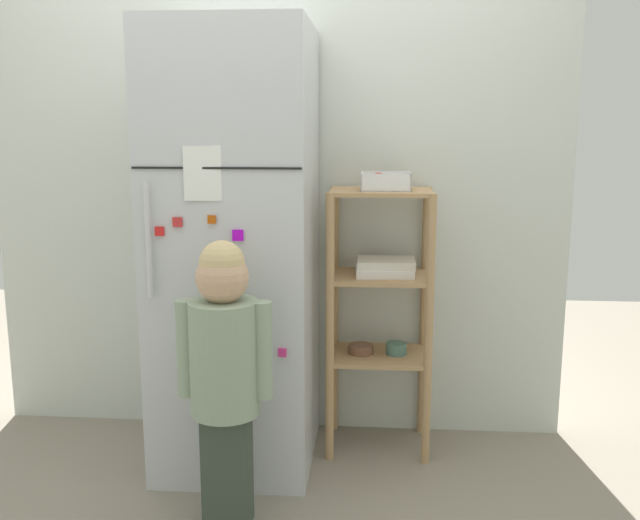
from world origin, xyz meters
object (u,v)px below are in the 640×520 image
(refrigerator, at_px, (236,252))
(child_standing, at_px, (225,357))
(pantry_shelf_unit, at_px, (380,294))
(fruit_bin, at_px, (383,183))

(refrigerator, distance_m, child_standing, 0.60)
(pantry_shelf_unit, bearing_deg, fruit_bin, -81.24)
(child_standing, distance_m, pantry_shelf_unit, 0.88)
(child_standing, bearing_deg, fruit_bin, 50.53)
(pantry_shelf_unit, xyz_separation_m, fruit_bin, (0.00, -0.02, 0.48))
(child_standing, bearing_deg, refrigerator, 96.19)
(refrigerator, distance_m, fruit_bin, 0.68)
(refrigerator, xyz_separation_m, pantry_shelf_unit, (0.60, 0.16, -0.21))
(refrigerator, bearing_deg, child_standing, -83.81)
(refrigerator, relative_size, child_standing, 1.74)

